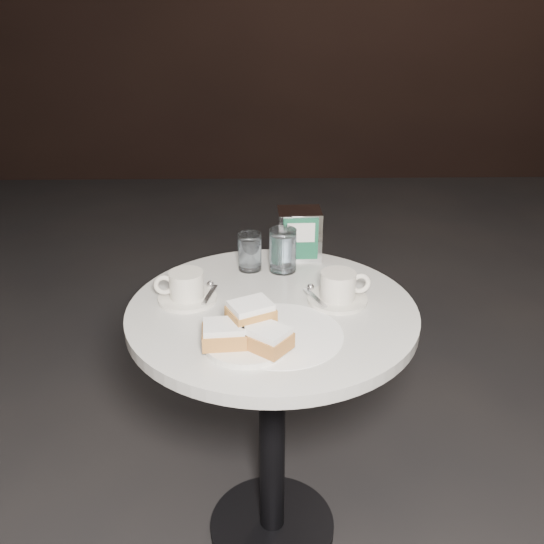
{
  "coord_description": "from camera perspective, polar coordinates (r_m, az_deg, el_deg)",
  "views": [
    {
      "loc": [
        -0.02,
        -1.27,
        1.45
      ],
      "look_at": [
        0.0,
        0.02,
        0.83
      ],
      "focal_mm": 40.0,
      "sensor_mm": 36.0,
      "label": 1
    }
  ],
  "objects": [
    {
      "name": "ground",
      "position": [
        1.93,
        0.01,
        -23.02
      ],
      "size": [
        7.0,
        7.0,
        0.0
      ],
      "primitive_type": "plane",
      "color": "black",
      "rests_on": "ground"
    },
    {
      "name": "cafe_table",
      "position": [
        1.56,
        0.01,
        -9.7
      ],
      "size": [
        0.7,
        0.7,
        0.74
      ],
      "color": "black",
      "rests_on": "ground"
    },
    {
      "name": "sugar_spill",
      "position": [
        1.35,
        0.79,
        -5.87
      ],
      "size": [
        0.31,
        0.31,
        0.0
      ],
      "primitive_type": "cylinder",
      "rotation": [
        0.0,
        0.0,
        -0.11
      ],
      "color": "white",
      "rests_on": "cafe_table"
    },
    {
      "name": "beignet_plate",
      "position": [
        1.29,
        -2.36,
        -5.77
      ],
      "size": [
        0.22,
        0.22,
        0.09
      ],
      "rotation": [
        0.0,
        0.0,
        -0.23
      ],
      "color": "white",
      "rests_on": "cafe_table"
    },
    {
      "name": "coffee_cup_left",
      "position": [
        1.49,
        -8.08,
        -1.5
      ],
      "size": [
        0.16,
        0.15,
        0.08
      ],
      "rotation": [
        0.0,
        0.0,
        0.04
      ],
      "color": "silver",
      "rests_on": "cafe_table"
    },
    {
      "name": "coffee_cup_right",
      "position": [
        1.48,
        6.27,
        -1.58
      ],
      "size": [
        0.17,
        0.17,
        0.08
      ],
      "rotation": [
        0.0,
        0.0,
        0.14
      ],
      "color": "silver",
      "rests_on": "cafe_table"
    },
    {
      "name": "water_glass_left",
      "position": [
        1.63,
        -2.11,
        1.89
      ],
      "size": [
        0.07,
        0.07,
        0.1
      ],
      "rotation": [
        0.0,
        0.0,
        -0.2
      ],
      "color": "silver",
      "rests_on": "cafe_table"
    },
    {
      "name": "water_glass_right",
      "position": [
        1.62,
        1.03,
        2.0
      ],
      "size": [
        0.08,
        0.08,
        0.12
      ],
      "rotation": [
        0.0,
        0.0,
        0.05
      ],
      "color": "white",
      "rests_on": "cafe_table"
    },
    {
      "name": "napkin_dispenser",
      "position": [
        1.7,
        2.57,
        3.61
      ],
      "size": [
        0.12,
        0.11,
        0.14
      ],
      "rotation": [
        0.0,
        0.0,
        0.03
      ],
      "color": "silver",
      "rests_on": "cafe_table"
    }
  ]
}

